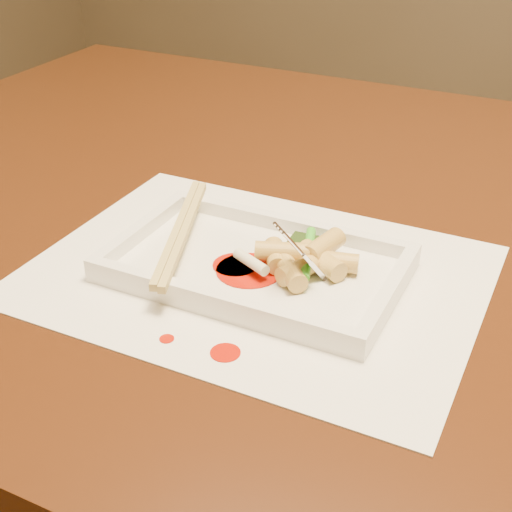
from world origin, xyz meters
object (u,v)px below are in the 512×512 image
at_px(table, 367,296).
at_px(fork, 341,199).
at_px(chopstick_a, 178,230).
at_px(plate_base, 256,269).
at_px(placemat, 256,274).

distance_m(table, fork, 0.23).
bearing_deg(chopstick_a, plate_base, 0.00).
relative_size(table, fork, 10.00).
xyz_separation_m(placemat, fork, (0.07, 0.02, 0.08)).
distance_m(plate_base, chopstick_a, 0.08).
xyz_separation_m(plate_base, chopstick_a, (-0.08, 0.00, 0.02)).
distance_m(placemat, fork, 0.11).
height_order(table, fork, fork).
relative_size(placemat, fork, 2.86).
relative_size(plate_base, fork, 1.86).
bearing_deg(chopstick_a, placemat, 0.00).
xyz_separation_m(chopstick_a, fork, (0.15, 0.02, 0.06)).
bearing_deg(fork, plate_base, -165.58).
bearing_deg(plate_base, chopstick_a, 180.00).
height_order(table, placemat, placemat).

